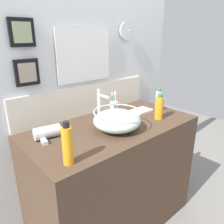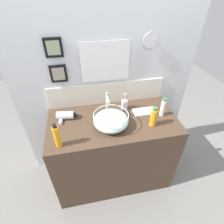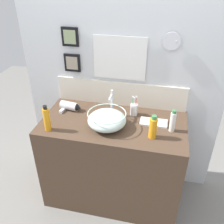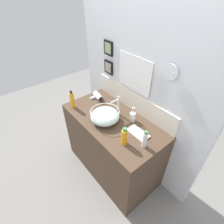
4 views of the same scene
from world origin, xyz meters
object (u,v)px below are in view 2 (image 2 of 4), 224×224
hair_drier (67,116)px  hand_towel (145,112)px  lotion_bottle (163,107)px  glass_bowl_sink (111,120)px  toothbrush_cup (124,104)px  spray_bottle (57,136)px  faucet (107,103)px  shampoo_bottle (154,117)px

hair_drier → hand_towel: (0.76, -0.05, -0.03)m
hand_towel → lotion_bottle: bearing=-26.5°
hand_towel → glass_bowl_sink: bearing=-160.0°
toothbrush_cup → lotion_bottle: lotion_bottle is taller
hair_drier → spray_bottle: spray_bottle is taller
faucet → shampoo_bottle: bearing=-32.0°
glass_bowl_sink → shampoo_bottle: shampoo_bottle is taller
shampoo_bottle → spray_bottle: size_ratio=0.88×
glass_bowl_sink → faucet: (0.00, 0.18, 0.07)m
glass_bowl_sink → spray_bottle: 0.48m
shampoo_bottle → hand_towel: bearing=91.3°
spray_bottle → hand_towel: bearing=18.6°
lotion_bottle → shampoo_bottle: 0.19m
toothbrush_cup → hand_towel: toothbrush_cup is taller
toothbrush_cup → lotion_bottle: (0.33, -0.18, 0.04)m
toothbrush_cup → shampoo_bottle: (0.19, -0.30, 0.04)m
lotion_bottle → spray_bottle: spray_bottle is taller
lotion_bottle → hand_towel: lotion_bottle is taller
spray_bottle → lotion_bottle: bearing=11.8°
shampoo_bottle → spray_bottle: 0.84m
spray_bottle → hand_towel: 0.88m
hair_drier → shampoo_bottle: size_ratio=1.07×
shampoo_bottle → spray_bottle: (-0.83, -0.08, 0.01)m
glass_bowl_sink → spray_bottle: (-0.46, -0.14, 0.03)m
hair_drier → hand_towel: 0.77m
hair_drier → spray_bottle: 0.35m
spray_bottle → hand_towel: size_ratio=0.98×
lotion_bottle → shampoo_bottle: size_ratio=0.98×
faucet → spray_bottle: faucet is taller
glass_bowl_sink → toothbrush_cup: (0.19, 0.24, -0.01)m
faucet → toothbrush_cup: bearing=17.8°
toothbrush_cup → lotion_bottle: 0.38m
lotion_bottle → hand_towel: (-0.15, 0.07, -0.08)m
glass_bowl_sink → shampoo_bottle: 0.38m
faucet → hair_drier: bearing=177.9°
toothbrush_cup → shampoo_bottle: shampoo_bottle is taller
shampoo_bottle → lotion_bottle: bearing=39.7°
spray_bottle → hair_drier: bearing=79.0°
shampoo_bottle → faucet: bearing=148.0°
glass_bowl_sink → hair_drier: bearing=154.0°
toothbrush_cup → spray_bottle: size_ratio=0.83×
faucet → glass_bowl_sink: bearing=-90.0°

